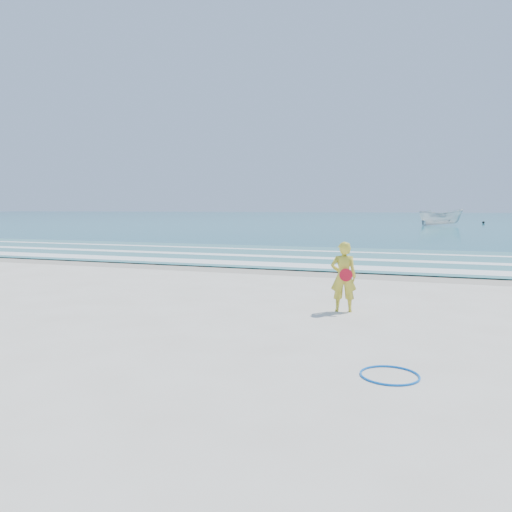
% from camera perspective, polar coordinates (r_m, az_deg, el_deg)
% --- Properties ---
extents(ground, '(400.00, 400.00, 0.00)m').
position_cam_1_polar(ground, '(8.86, -8.44, -8.86)').
color(ground, silver).
rests_on(ground, ground).
extents(wet_sand, '(400.00, 2.40, 0.00)m').
position_cam_1_polar(wet_sand, '(17.20, 5.78, -1.78)').
color(wet_sand, '#B2A893').
rests_on(wet_sand, ground).
extents(ocean, '(400.00, 190.00, 0.04)m').
position_cam_1_polar(ocean, '(112.66, 17.57, 4.23)').
color(ocean, '#19727F').
rests_on(ocean, ground).
extents(shallow, '(400.00, 10.00, 0.01)m').
position_cam_1_polar(shallow, '(22.05, 8.89, -0.08)').
color(shallow, '#59B7AD').
rests_on(shallow, ocean).
extents(foam_near, '(400.00, 1.40, 0.01)m').
position_cam_1_polar(foam_near, '(18.45, 6.75, -1.13)').
color(foam_near, white).
rests_on(foam_near, shallow).
extents(foam_mid, '(400.00, 0.90, 0.01)m').
position_cam_1_polar(foam_mid, '(21.27, 8.49, -0.26)').
color(foam_mid, white).
rests_on(foam_mid, shallow).
extents(foam_far, '(400.00, 0.60, 0.01)m').
position_cam_1_polar(foam_far, '(24.50, 9.98, 0.48)').
color(foam_far, white).
rests_on(foam_far, shallow).
extents(hoop, '(0.99, 0.99, 0.03)m').
position_cam_1_polar(hoop, '(6.93, 15.03, -13.01)').
color(hoop, blue).
rests_on(hoop, ground).
extents(boat, '(5.33, 3.07, 1.94)m').
position_cam_1_polar(boat, '(62.88, 20.37, 4.16)').
color(boat, silver).
rests_on(boat, ocean).
extents(buoy, '(0.34, 0.34, 0.34)m').
position_cam_1_polar(buoy, '(72.04, 24.55, 3.51)').
color(buoy, black).
rests_on(buoy, ocean).
extents(woman, '(0.60, 0.46, 1.49)m').
position_cam_1_polar(woman, '(10.68, 9.97, -2.34)').
color(woman, gold).
rests_on(woman, ground).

